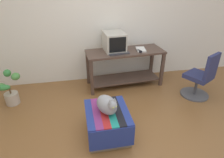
# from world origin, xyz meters

# --- Properties ---
(ground_plane) EXTENTS (14.00, 14.00, 0.00)m
(ground_plane) POSITION_xyz_m (0.00, 0.00, 0.00)
(ground_plane) COLOR brown
(back_wall) EXTENTS (8.00, 0.10, 2.60)m
(back_wall) POSITION_xyz_m (0.00, 2.05, 1.30)
(back_wall) COLOR silver
(back_wall) RESTS_ON ground_plane
(desk) EXTENTS (1.57, 0.67, 0.75)m
(desk) POSITION_xyz_m (0.45, 1.60, 0.51)
(desk) COLOR #4C382D
(desk) RESTS_ON ground_plane
(tv_monitor) EXTENTS (0.42, 0.52, 0.36)m
(tv_monitor) POSITION_xyz_m (0.24, 1.67, 0.92)
(tv_monitor) COLOR #BCB7A8
(tv_monitor) RESTS_ON desk
(keyboard) EXTENTS (0.42, 0.21, 0.02)m
(keyboard) POSITION_xyz_m (0.29, 1.46, 0.76)
(keyboard) COLOR #333338
(keyboard) RESTS_ON desk
(book) EXTENTS (0.21, 0.29, 0.03)m
(book) POSITION_xyz_m (0.76, 1.58, 0.77)
(book) COLOR white
(book) RESTS_ON desk
(ottoman_with_blanket) EXTENTS (0.59, 0.70, 0.41)m
(ottoman_with_blanket) POSITION_xyz_m (-0.16, 0.20, 0.21)
(ottoman_with_blanket) COLOR #7A664C
(ottoman_with_blanket) RESTS_ON ground_plane
(cat) EXTENTS (0.35, 0.45, 0.29)m
(cat) POSITION_xyz_m (-0.16, 0.18, 0.53)
(cat) COLOR gray
(cat) RESTS_ON ottoman_with_blanket
(potted_plant) EXTENTS (0.40, 0.36, 0.62)m
(potted_plant) POSITION_xyz_m (-1.70, 1.29, 0.27)
(potted_plant) COLOR #B7A893
(potted_plant) RESTS_ON ground_plane
(office_chair) EXTENTS (0.57, 0.57, 0.89)m
(office_chair) POSITION_xyz_m (1.71, 0.86, 0.39)
(office_chair) COLOR #4C4C51
(office_chair) RESTS_ON ground_plane
(stapler) EXTENTS (0.07, 0.12, 0.04)m
(stapler) POSITION_xyz_m (0.70, 1.47, 0.77)
(stapler) COLOR black
(stapler) RESTS_ON desk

